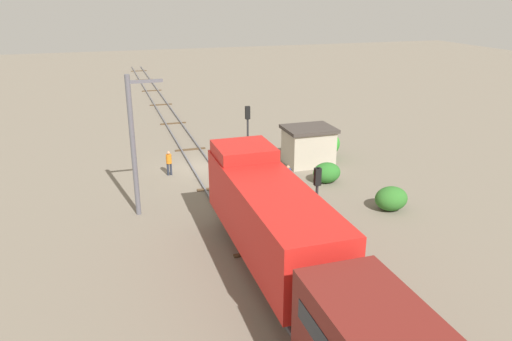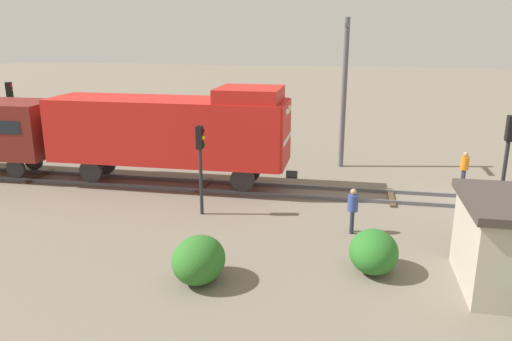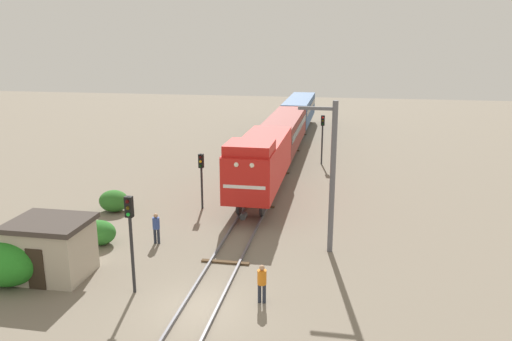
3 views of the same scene
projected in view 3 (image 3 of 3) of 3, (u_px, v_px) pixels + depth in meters
ground_plane at (200, 308)px, 20.40m from camera, size 155.81×155.81×0.00m
railway_track at (200, 307)px, 20.38m from camera, size 2.40×103.87×0.16m
locomotive at (260, 161)px, 33.40m from camera, size 2.90×11.60×4.60m
passenger_car_leading at (284, 130)px, 46.15m from camera, size 2.84×14.00×3.66m
passenger_car_trailing at (299, 109)px, 60.05m from camera, size 2.84×14.00×3.66m
traffic_signal_near at (130, 227)px, 20.93m from camera, size 0.32×0.34×4.37m
traffic_signal_mid at (201, 171)px, 31.78m from camera, size 0.32×0.34×3.63m
traffic_signal_far at (322, 131)px, 43.16m from camera, size 0.32×0.34×4.33m
worker_near_track at (262, 281)px, 20.59m from camera, size 0.38×0.38×1.70m
worker_by_signal at (156, 226)px, 26.63m from camera, size 0.38×0.38×1.70m
catenary_mast at (331, 174)px, 24.87m from camera, size 1.94×0.28×7.81m
relay_hut at (52, 248)px, 22.85m from camera, size 3.50×2.90×2.74m
bush_near at (99, 233)px, 26.59m from camera, size 1.83×1.50×1.33m
bush_mid at (8, 262)px, 22.18m from camera, size 2.90×2.37×2.11m
bush_far at (114, 201)px, 31.72m from camera, size 1.91×1.56×1.39m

